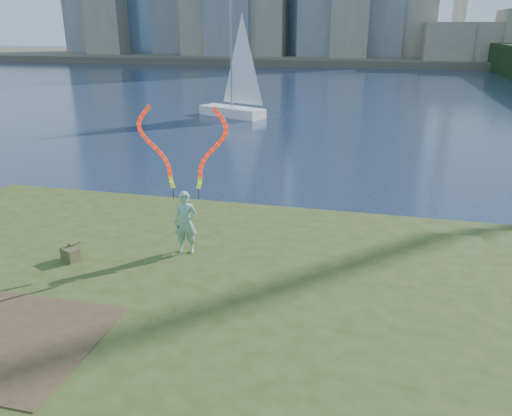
# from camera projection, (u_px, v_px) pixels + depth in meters

# --- Properties ---
(ground) EXTENTS (320.00, 320.00, 0.00)m
(ground) POSITION_uv_depth(u_px,v_px,m) (189.00, 305.00, 11.80)
(ground) COLOR #1B2844
(ground) RESTS_ON ground
(grassy_knoll) EXTENTS (20.00, 18.00, 0.80)m
(grassy_knoll) POSITION_uv_depth(u_px,v_px,m) (145.00, 350.00, 9.59)
(grassy_knoll) COLOR #364518
(grassy_knoll) RESTS_ON ground
(dirt_patch) EXTENTS (3.20, 3.00, 0.02)m
(dirt_patch) POSITION_uv_depth(u_px,v_px,m) (10.00, 340.00, 9.09)
(dirt_patch) COLOR #47331E
(dirt_patch) RESTS_ON grassy_knoll
(far_shore) EXTENTS (320.00, 40.00, 1.20)m
(far_shore) POSITION_uv_depth(u_px,v_px,m) (362.00, 58.00, 98.37)
(far_shore) COLOR #4E4939
(far_shore) RESTS_ON ground
(woman_with_ribbons) EXTENTS (2.02, 0.50, 3.98)m
(woman_with_ribbons) POSITION_uv_depth(u_px,v_px,m) (185.00, 199.00, 12.25)
(woman_with_ribbons) COLOR #1D7E48
(woman_with_ribbons) RESTS_ON grassy_knoll
(canvas_bag) EXTENTS (0.52, 0.59, 0.42)m
(canvas_bag) POSITION_uv_depth(u_px,v_px,m) (71.00, 253.00, 12.20)
(canvas_bag) COLOR #4D502A
(canvas_bag) RESTS_ON grassy_knoll
(sailboat) EXTENTS (5.34, 3.57, 8.23)m
(sailboat) POSITION_uv_depth(u_px,v_px,m) (235.00, 97.00, 36.30)
(sailboat) COLOR white
(sailboat) RESTS_ON ground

